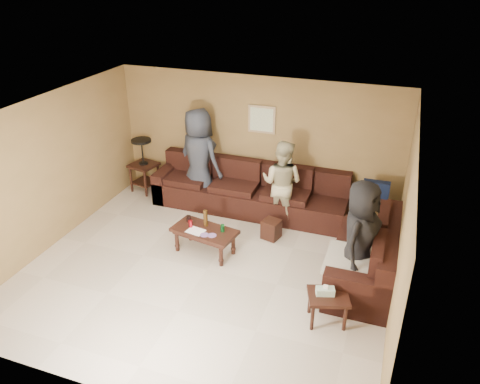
% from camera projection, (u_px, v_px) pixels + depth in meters
% --- Properties ---
extents(room, '(5.60, 5.50, 2.50)m').
position_uv_depth(room, '(203.00, 173.00, 6.59)').
color(room, beige).
rests_on(room, ground).
extents(sectional_sofa, '(4.65, 2.90, 0.97)m').
position_uv_depth(sectional_sofa, '(283.00, 215.00, 8.23)').
color(sectional_sofa, black).
rests_on(sectional_sofa, ground).
extents(coffee_table, '(1.12, 0.70, 0.72)m').
position_uv_depth(coffee_table, '(204.00, 233.00, 7.61)').
color(coffee_table, black).
rests_on(coffee_table, ground).
extents(end_table_left, '(0.59, 0.59, 1.13)m').
position_uv_depth(end_table_left, '(144.00, 164.00, 9.55)').
color(end_table_left, black).
rests_on(end_table_left, ground).
extents(side_table_right, '(0.64, 0.57, 0.58)m').
position_uv_depth(side_table_right, '(328.00, 298.00, 6.14)').
color(side_table_right, black).
rests_on(side_table_right, ground).
extents(waste_bin, '(0.34, 0.34, 0.34)m').
position_uv_depth(waste_bin, '(271.00, 229.00, 8.09)').
color(waste_bin, black).
rests_on(waste_bin, ground).
extents(wall_art, '(0.52, 0.04, 0.52)m').
position_uv_depth(wall_art, '(262.00, 119.00, 8.62)').
color(wall_art, tan).
rests_on(wall_art, ground).
extents(person_left, '(1.08, 0.88, 1.92)m').
position_uv_depth(person_left, '(199.00, 158.00, 8.92)').
color(person_left, '#2C313E').
rests_on(person_left, ground).
extents(person_middle, '(0.84, 0.69, 1.58)m').
position_uv_depth(person_middle, '(282.00, 183.00, 8.31)').
color(person_middle, '#BBB28A').
rests_on(person_middle, ground).
extents(person_right, '(0.74, 0.95, 1.73)m').
position_uv_depth(person_right, '(359.00, 238.00, 6.56)').
color(person_right, black).
rests_on(person_right, ground).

